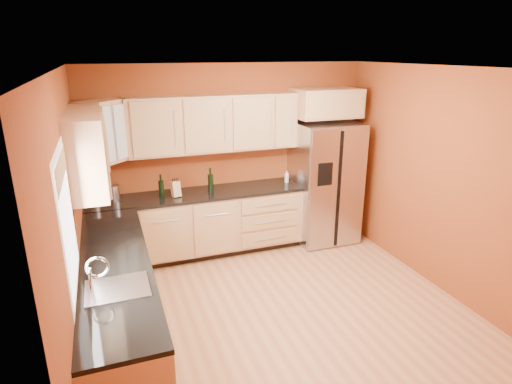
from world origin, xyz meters
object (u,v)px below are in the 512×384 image
Objects in this scene: knife_block at (176,189)px; soap_dispenser at (287,177)px; canister_left at (95,197)px; wine_bottle_a at (161,186)px; refrigerator at (324,182)px.

knife_block is 1.23× the size of soap_dispenser.
canister_left is at bearing -179.47° from soap_dispenser.
wine_bottle_a reaches higher than soap_dispenser.
knife_block is at bearing 179.38° from refrigerator.
canister_left is at bearing 178.44° from refrigerator.
refrigerator is 0.59m from soap_dispenser.
refrigerator is at bearing -1.56° from canister_left.
canister_left is 0.83m from wine_bottle_a.
canister_left is (-3.20, 0.09, 0.12)m from refrigerator.
refrigerator is at bearing -13.92° from knife_block.
soap_dispenser is (-0.56, 0.11, 0.11)m from refrigerator.
canister_left is at bearing 176.93° from wine_bottle_a.
wine_bottle_a is at bearing -3.07° from canister_left.
knife_block is at bearing -5.98° from wine_bottle_a.
refrigerator is 3.20m from canister_left.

